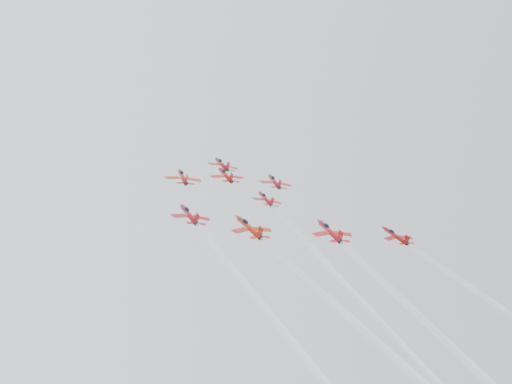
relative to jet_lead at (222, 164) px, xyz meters
name	(u,v)px	position (x,y,z in m)	size (l,w,h in m)	color
jet_lead	(222,164)	(0.00, 0.00, 0.00)	(9.96, 12.80, 7.94)	maroon
jet_row2_left	(182,176)	(-16.83, -14.05, -8.00)	(10.18, 13.08, 8.12)	#B21810
jet_row2_center	(225,175)	(-2.45, -9.56, -5.44)	(10.17, 13.06, 8.11)	#9F100F
jet_row2_right	(274,181)	(12.45, -11.40, -6.49)	(10.08, 12.96, 8.04)	maroon
jet_center	(342,273)	(2.89, -61.59, -35.15)	(8.60, 81.67, 47.18)	#A10F1E
jet_rear_farleft	(265,327)	(-22.42, -77.98, -44.49)	(9.50, 90.16, 52.08)	maroon
jet_rear_left	(361,357)	(-9.67, -85.66, -48.86)	(10.14, 96.27, 55.61)	#A81E10
jet_rear_right	(476,359)	(11.80, -87.49, -49.90)	(10.59, 100.53, 58.07)	#AE101B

